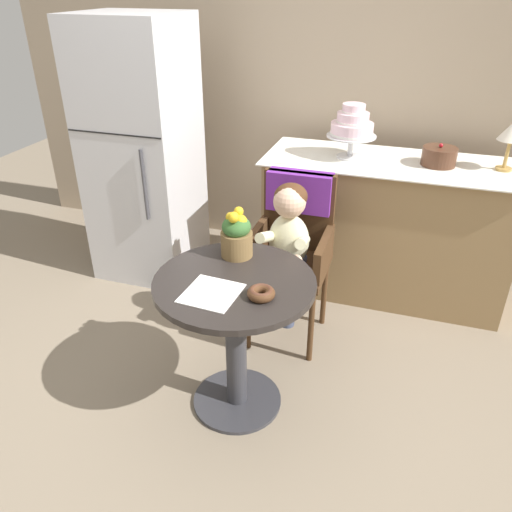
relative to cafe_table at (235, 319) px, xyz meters
name	(u,v)px	position (x,y,z in m)	size (l,w,h in m)	color
ground_plane	(237,401)	(0.00, 0.00, -0.51)	(8.00, 8.00, 0.00)	gray
back_wall	(327,65)	(0.00, 1.85, 0.84)	(4.80, 0.10, 2.70)	tan
cafe_table	(235,319)	(0.00, 0.00, 0.00)	(0.72, 0.72, 0.72)	#282321
wicker_chair	(294,232)	(0.09, 0.70, 0.13)	(0.42, 0.45, 0.95)	#472D19
seated_child	(287,238)	(0.09, 0.55, 0.17)	(0.27, 0.32, 0.73)	beige
paper_napkin	(211,293)	(-0.05, -0.13, 0.21)	(0.22, 0.23, 0.00)	white
donut_front	(261,293)	(0.15, -0.09, 0.24)	(0.12, 0.12, 0.04)	#4C2D19
flower_vase	(237,235)	(-0.07, 0.22, 0.32)	(0.15, 0.15, 0.24)	brown
display_counter	(385,228)	(0.55, 1.30, -0.05)	(1.56, 0.62, 0.90)	#93754C
tiered_cake_stand	(352,126)	(0.28, 1.30, 0.59)	(0.30, 0.30, 0.32)	silver
round_layer_cake	(439,156)	(0.80, 1.31, 0.45)	(0.20, 0.20, 0.13)	#4C2D1E
table_lamp	(512,133)	(1.16, 1.34, 0.61)	(0.15, 0.15, 0.28)	#B28C47
refrigerator	(143,154)	(-1.05, 1.10, 0.34)	(0.64, 0.63, 1.70)	silver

